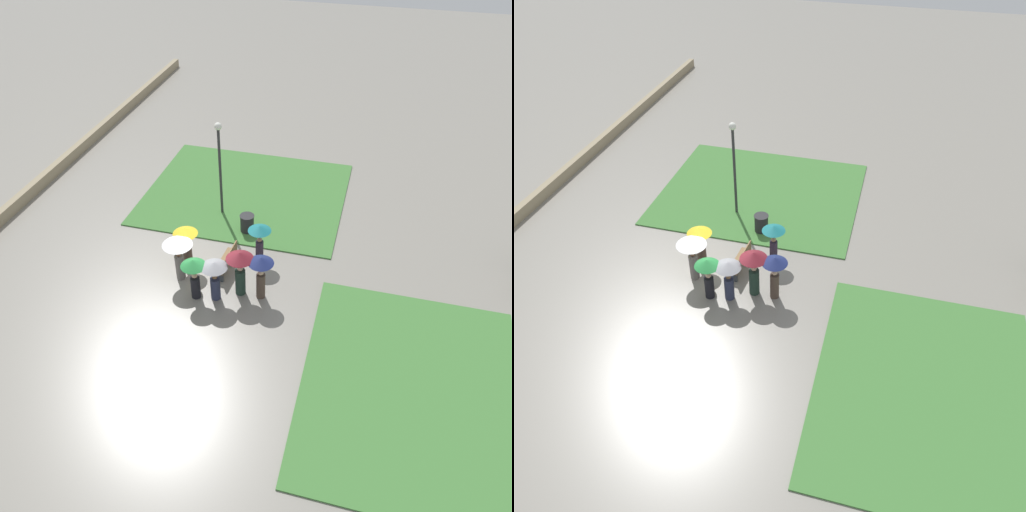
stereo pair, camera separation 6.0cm
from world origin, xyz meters
The scene contains 13 objects.
ground_plane centered at (0.00, 0.00, 0.00)m, with size 90.00×90.00×0.00m, color gray.
lawn_patch_near centered at (-6.44, -0.06, 0.03)m, with size 7.93×9.46×0.06m.
lawn_patch_far centered at (3.18, 8.01, 0.03)m, with size 8.35×6.82×0.06m.
park_bench centered at (-0.82, 0.72, 0.47)m, with size 1.69×0.53×0.90m.
lamp_post centered at (-4.57, -0.68, 2.86)m, with size 0.32×0.32×4.45m.
trash_bin centered at (-3.49, 0.81, 0.42)m, with size 0.64×0.64×0.84m.
crowd_person_white centered at (0.10, -0.88, 1.40)m, with size 1.16×1.16×1.89m.
crowd_person_navy centered at (0.33, 2.40, 1.33)m, with size 0.95×0.95×1.90m.
crowd_person_maroon centered at (0.32, 1.61, 1.36)m, with size 1.03×1.03×1.96m.
crowd_person_grey centered at (0.83, 0.79, 1.21)m, with size 1.01×1.01×1.74m.
crowd_person_green centered at (0.95, 0.06, 1.26)m, with size 0.95×0.95×1.80m.
crowd_person_teal centered at (-1.71, 1.83, 1.22)m, with size 0.93×0.93×1.73m.
crowd_person_yellow centered at (-0.72, -0.89, 1.28)m, with size 0.98×0.98×1.85m.
Camera 1 is at (13.48, 5.68, 13.23)m, focal length 35.00 mm.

